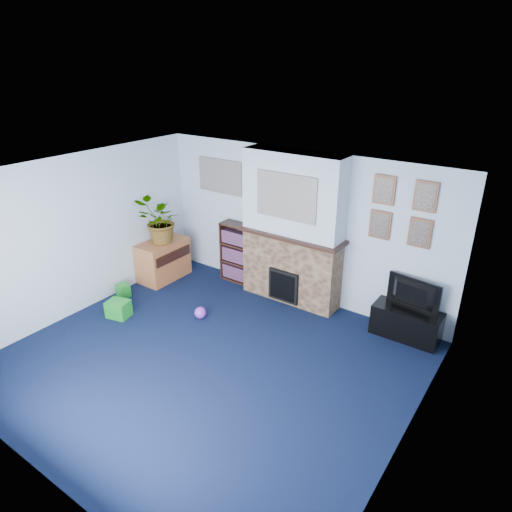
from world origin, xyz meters
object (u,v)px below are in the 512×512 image
Objects in this scene: television at (411,295)px; tv_stand at (406,323)px; sideboard at (163,260)px; bookshelf at (238,254)px.

tv_stand is at bearing 98.37° from television.
sideboard reaches higher than tv_stand.
bookshelf reaches higher than television.
television is at bearing -1.07° from bookshelf.
television is 4.20m from sideboard.
sideboard is (-4.14, -0.63, -0.31)m from television.
television reaches higher than tv_stand.
tv_stand is at bearing 8.37° from sideboard.
bookshelf is at bearing 7.29° from television.
tv_stand is 0.44m from television.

